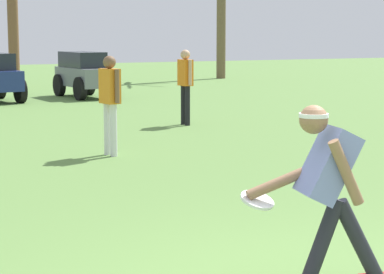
# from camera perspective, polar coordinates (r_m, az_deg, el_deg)

# --- Properties ---
(frisbee_thrower) EXTENTS (1.07, 0.62, 1.40)m
(frisbee_thrower) POSITION_cam_1_polar(r_m,az_deg,el_deg) (5.58, 10.35, -3.81)
(frisbee_thrower) COLOR #23232D
(frisbee_thrower) RESTS_ON ground_plane
(frisbee_in_flight) EXTENTS (0.33, 0.32, 0.12)m
(frisbee_in_flight) POSITION_cam_1_polar(r_m,az_deg,el_deg) (5.62, 4.99, -4.81)
(frisbee_in_flight) COLOR white
(teammate_near_sideline) EXTENTS (0.27, 0.50, 1.56)m
(teammate_near_sideline) POSITION_cam_1_polar(r_m,az_deg,el_deg) (11.70, -6.27, 3.15)
(teammate_near_sideline) COLOR silver
(teammate_near_sideline) RESTS_ON ground_plane
(teammate_midfield) EXTENTS (0.21, 0.49, 1.56)m
(teammate_midfield) POSITION_cam_1_polar(r_m,az_deg,el_deg) (15.50, -0.51, 4.38)
(teammate_midfield) COLOR black
(teammate_midfield) RESTS_ON ground_plane
(parked_car_slot_d) EXTENTS (1.31, 2.46, 1.34)m
(parked_car_slot_d) POSITION_cam_1_polar(r_m,az_deg,el_deg) (22.41, -8.25, 4.86)
(parked_car_slot_d) COLOR slate
(parked_car_slot_d) RESTS_ON ground_plane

